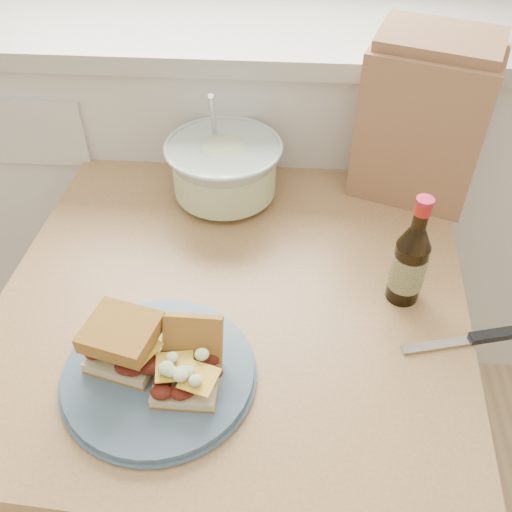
# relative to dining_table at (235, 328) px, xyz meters

# --- Properties ---
(cabinet_run) EXTENTS (2.50, 0.64, 0.94)m
(cabinet_run) POSITION_rel_dining_table_xyz_m (-0.15, 0.70, -0.11)
(cabinet_run) COLOR white
(cabinet_run) RESTS_ON ground
(dining_table) EXTENTS (0.87, 0.87, 0.68)m
(dining_table) POSITION_rel_dining_table_xyz_m (0.00, 0.00, 0.00)
(dining_table) COLOR tan
(dining_table) RESTS_ON ground
(plate) EXTENTS (0.29, 0.29, 0.02)m
(plate) POSITION_rel_dining_table_xyz_m (-0.10, -0.19, 0.11)
(plate) COLOR #496076
(plate) RESTS_ON dining_table
(sandwich_left) EXTENTS (0.12, 0.12, 0.08)m
(sandwich_left) POSITION_rel_dining_table_xyz_m (-0.15, -0.17, 0.16)
(sandwich_left) COLOR beige
(sandwich_left) RESTS_ON plate
(sandwich_right) EXTENTS (0.10, 0.13, 0.08)m
(sandwich_right) POSITION_rel_dining_table_xyz_m (-0.05, -0.19, 0.15)
(sandwich_right) COLOR beige
(sandwich_right) RESTS_ON plate
(coleslaw_bowl) EXTENTS (0.24, 0.24, 0.24)m
(coleslaw_bowl) POSITION_rel_dining_table_xyz_m (-0.05, 0.28, 0.16)
(coleslaw_bowl) COLOR #B3C1BC
(coleslaw_bowl) RESTS_ON dining_table
(beer_bottle) EXTENTS (0.06, 0.06, 0.21)m
(beer_bottle) POSITION_rel_dining_table_xyz_m (0.30, 0.01, 0.18)
(beer_bottle) COLOR black
(beer_bottle) RESTS_ON dining_table
(knife) EXTENTS (0.19, 0.07, 0.01)m
(knife) POSITION_rel_dining_table_xyz_m (0.41, -0.08, 0.11)
(knife) COLOR silver
(knife) RESTS_ON dining_table
(paper_bag) EXTENTS (0.28, 0.23, 0.31)m
(paper_bag) POSITION_rel_dining_table_xyz_m (0.35, 0.34, 0.26)
(paper_bag) COLOR #AA7852
(paper_bag) RESTS_ON dining_table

